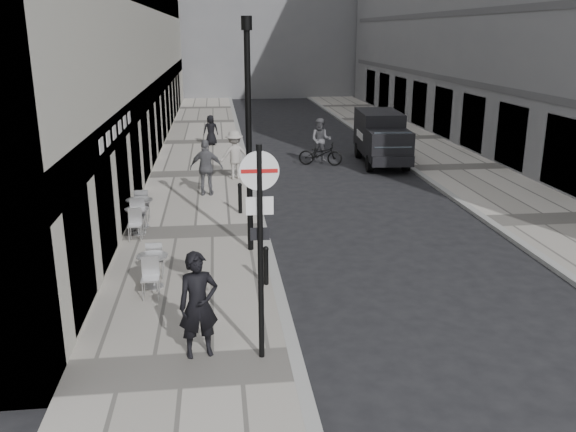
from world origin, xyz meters
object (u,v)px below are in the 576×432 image
object	(u,v)px
walking_man	(198,305)
lamppost	(248,126)
sign_post	(260,226)
panel_van	(381,135)
cyclist	(321,147)

from	to	relation	value
walking_man	lamppost	bearing A→B (deg)	64.42
sign_post	panel_van	world-z (taller)	sign_post
lamppost	walking_man	bearing A→B (deg)	-102.64
walking_man	cyclist	distance (m)	17.10
cyclist	sign_post	bearing A→B (deg)	-88.13
sign_post	panel_van	bearing A→B (deg)	68.30
walking_man	sign_post	xyz separation A→B (m)	(1.09, -0.19, 1.48)
panel_van	cyclist	size ratio (longest dim) A/B	2.36
sign_post	panel_van	xyz separation A→B (m)	(6.61, 16.64, -1.30)
walking_man	sign_post	distance (m)	1.85
cyclist	walking_man	bearing A→B (deg)	-91.82
sign_post	cyclist	world-z (taller)	sign_post
lamppost	cyclist	world-z (taller)	lamppost
panel_van	sign_post	bearing A→B (deg)	-107.80
sign_post	cyclist	bearing A→B (deg)	76.81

